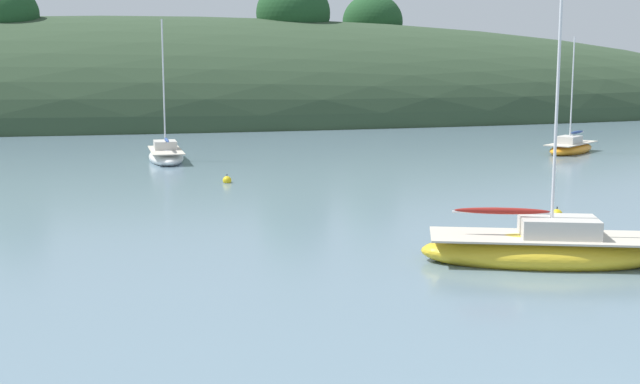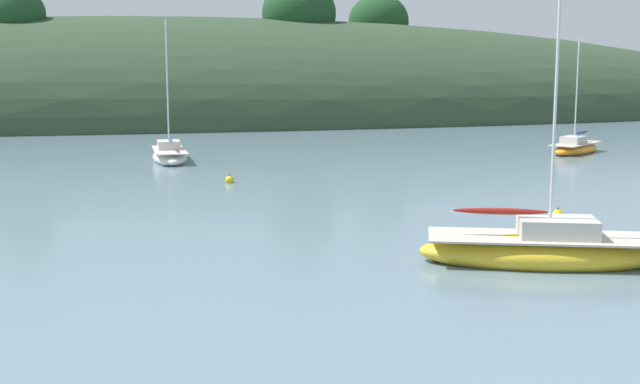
# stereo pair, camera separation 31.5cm
# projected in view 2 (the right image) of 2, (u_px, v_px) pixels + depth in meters

# --- Properties ---
(far_shoreline_hill) EXTENTS (150.00, 36.00, 25.57)m
(far_shoreline_hill) POSITION_uv_depth(u_px,v_px,m) (182.00, 119.00, 88.46)
(far_shoreline_hill) COLOR #2D422B
(far_shoreline_hill) RESTS_ON ground
(sailboat_cream_ketch) EXTENTS (5.60, 4.87, 7.87)m
(sailboat_cream_ketch) POSITION_uv_depth(u_px,v_px,m) (575.00, 148.00, 55.23)
(sailboat_cream_ketch) COLOR orange
(sailboat_cream_ketch) RESTS_ON ground
(sailboat_blue_center) EXTENTS (2.07, 6.01, 8.78)m
(sailboat_blue_center) POSITION_uv_depth(u_px,v_px,m) (170.00, 155.00, 50.68)
(sailboat_blue_center) COLOR white
(sailboat_blue_center) RESTS_ON ground
(sailboat_yellow_far) EXTENTS (7.39, 4.74, 8.65)m
(sailboat_yellow_far) POSITION_uv_depth(u_px,v_px,m) (539.00, 250.00, 24.71)
(sailboat_yellow_far) COLOR gold
(sailboat_yellow_far) RESTS_ON ground
(mooring_buoy_channel) EXTENTS (0.44, 0.44, 0.54)m
(mooring_buoy_channel) POSITION_uv_depth(u_px,v_px,m) (558.00, 215.00, 32.05)
(mooring_buoy_channel) COLOR yellow
(mooring_buoy_channel) RESTS_ON ground
(mooring_buoy_inner) EXTENTS (0.44, 0.44, 0.54)m
(mooring_buoy_inner) POSITION_uv_depth(u_px,v_px,m) (229.00, 180.00, 41.62)
(mooring_buoy_inner) COLOR yellow
(mooring_buoy_inner) RESTS_ON ground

